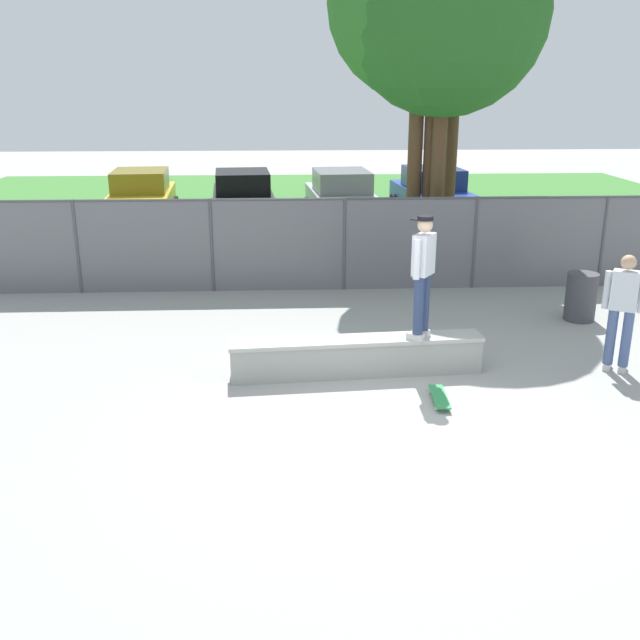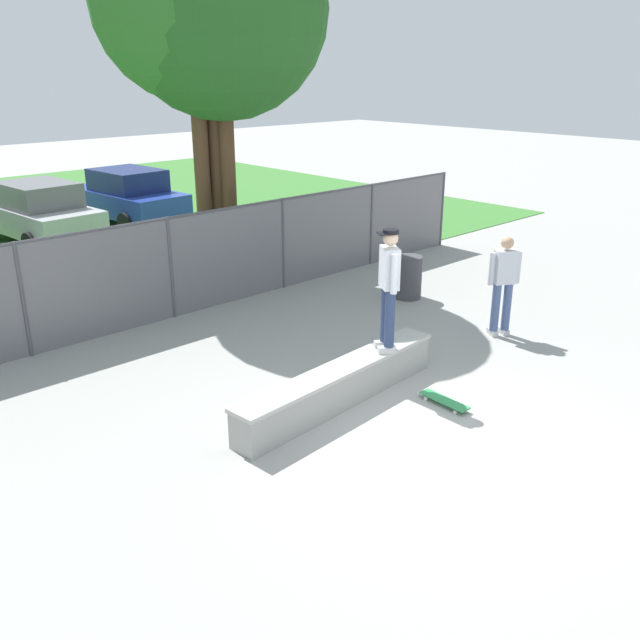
% 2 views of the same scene
% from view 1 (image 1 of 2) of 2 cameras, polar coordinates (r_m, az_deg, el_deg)
% --- Properties ---
extents(ground_plane, '(80.00, 80.00, 0.00)m').
position_cam_1_polar(ground_plane, '(9.63, 4.94, -7.87)').
color(ground_plane, '#9E9E99').
extents(grass_strip, '(28.64, 20.00, 0.02)m').
position_cam_1_polar(grass_strip, '(25.62, 0.02, 8.70)').
color(grass_strip, '#3D7A33').
rests_on(grass_strip, ground).
extents(concrete_ledge, '(3.85, 0.77, 0.57)m').
position_cam_1_polar(concrete_ledge, '(10.96, 2.89, -2.86)').
color(concrete_ledge, '#999993').
rests_on(concrete_ledge, ground).
extents(skateboarder, '(0.42, 0.52, 1.84)m').
position_cam_1_polar(skateboarder, '(10.67, 8.09, 3.82)').
color(skateboarder, beige).
rests_on(skateboarder, concrete_ledge).
extents(skateboard, '(0.24, 0.81, 0.09)m').
position_cam_1_polar(skateboard, '(10.23, 9.37, -5.98)').
color(skateboard, '#2D8C4C').
rests_on(skateboard, ground).
extents(chainlink_fence, '(16.71, 0.07, 1.96)m').
position_cam_1_polar(chainlink_fence, '(15.33, 1.92, 6.26)').
color(chainlink_fence, '#4C4C51').
rests_on(chainlink_fence, ground).
extents(tree_near_left, '(3.92, 3.92, 7.74)m').
position_cam_1_polar(tree_near_left, '(16.53, 7.94, 23.33)').
color(tree_near_left, '#513823').
rests_on(tree_near_left, ground).
extents(tree_mid, '(4.25, 4.25, 7.74)m').
position_cam_1_polar(tree_mid, '(16.34, 9.86, 22.76)').
color(tree_mid, '#513823').
rests_on(tree_mid, ground).
extents(tree_far, '(3.51, 3.51, 7.71)m').
position_cam_1_polar(tree_far, '(17.52, 10.83, 23.43)').
color(tree_far, '#513823').
rests_on(tree_far, ground).
extents(car_yellow, '(2.26, 4.33, 1.66)m').
position_cam_1_polar(car_yellow, '(23.61, -13.81, 9.40)').
color(car_yellow, gold).
rests_on(car_yellow, ground).
extents(car_black, '(2.26, 4.33, 1.66)m').
position_cam_1_polar(car_black, '(22.83, -6.08, 9.54)').
color(car_black, black).
rests_on(car_black, ground).
extents(car_silver, '(2.26, 4.33, 1.66)m').
position_cam_1_polar(car_silver, '(22.90, 1.67, 9.65)').
color(car_silver, '#B7BABF').
rests_on(car_silver, ground).
extents(car_blue, '(2.26, 4.33, 1.66)m').
position_cam_1_polar(car_blue, '(23.89, 8.75, 9.81)').
color(car_blue, '#233D9E').
rests_on(car_blue, ground).
extents(bystander, '(0.53, 0.41, 1.82)m').
position_cam_1_polar(bystander, '(11.75, 22.67, 0.88)').
color(bystander, beige).
rests_on(bystander, ground).
extents(trash_bin, '(0.56, 0.56, 0.89)m').
position_cam_1_polar(trash_bin, '(14.26, 19.82, 1.73)').
color(trash_bin, '#3F3F44').
rests_on(trash_bin, ground).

